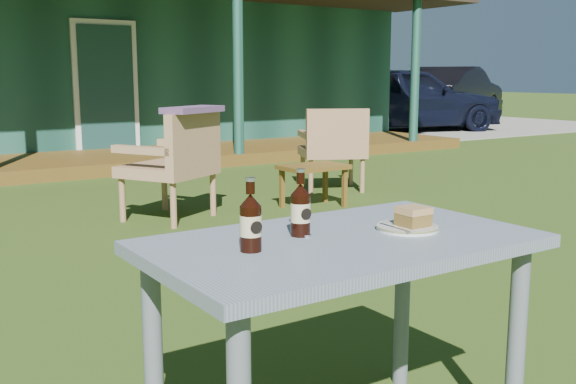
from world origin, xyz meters
TOP-DOWN VIEW (x-y plane):
  - ground at (0.00, 0.00)m, footprint 80.00×80.00m
  - gravel_strip at (10.50, 8.50)m, footprint 9.00×6.00m
  - car_near at (9.11, 7.77)m, footprint 4.54×2.83m
  - car_far at (12.48, 9.53)m, footprint 4.61×3.15m
  - cafe_table at (0.00, -1.60)m, footprint 1.20×0.70m
  - plate at (0.25, -1.63)m, footprint 0.20×0.20m
  - cake_slice at (0.26, -1.64)m, footprint 0.09×0.09m
  - fork at (0.18, -1.64)m, footprint 0.02×0.14m
  - cola_bottle_near at (-0.09, -1.51)m, footprint 0.06×0.06m
  - cola_bottle_far at (-0.31, -1.58)m, footprint 0.06×0.06m
  - bottle_cap at (-0.08, -1.53)m, footprint 0.03×0.03m
  - armchair_left at (1.07, 2.02)m, footprint 0.90×0.88m
  - armchair_right at (3.07, 2.45)m, footprint 0.85×0.83m
  - floral_throw at (1.16, 1.86)m, footprint 0.64×0.50m
  - side_table at (2.35, 1.81)m, footprint 0.60×0.40m

SIDE VIEW (x-z plane):
  - ground at x=0.00m, z-range 0.00..0.00m
  - gravel_strip at x=10.50m, z-range 0.00..0.02m
  - side_table at x=2.35m, z-range 0.14..0.54m
  - armchair_right at x=3.07m, z-range 0.05..0.93m
  - armchair_left at x=1.07m, z-range 0.06..0.97m
  - cafe_table at x=0.00m, z-range 0.26..0.98m
  - car_near at x=9.11m, z-range 0.00..1.44m
  - car_far at x=12.48m, z-range 0.00..1.44m
  - bottle_cap at x=-0.08m, z-range 0.72..0.73m
  - plate at x=0.25m, z-range 0.72..0.74m
  - fork at x=0.18m, z-range 0.73..0.74m
  - cake_slice at x=0.26m, z-range 0.73..0.80m
  - cola_bottle_near at x=-0.09m, z-range 0.70..0.91m
  - cola_bottle_far at x=-0.31m, z-range 0.70..0.91m
  - floral_throw at x=1.16m, z-range 0.91..0.96m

